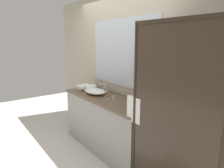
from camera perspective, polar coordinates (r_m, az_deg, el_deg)
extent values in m
plane|color=silver|center=(3.64, -1.49, -17.59)|extent=(8.00, 8.00, 0.00)
cube|color=#B2A893|center=(3.41, 3.14, 3.62)|extent=(4.40, 0.05, 2.60)
cube|color=#B2A893|center=(3.46, 2.70, -2.08)|extent=(1.80, 0.01, 0.11)
cube|color=silver|center=(3.36, 2.78, 8.63)|extent=(1.58, 0.01, 1.10)
cube|color=#9E9993|center=(3.45, -1.39, -11.25)|extent=(1.80, 0.56, 0.87)
cube|color=brown|center=(3.29, -1.57, -4.08)|extent=(1.80, 0.58, 0.03)
cylinder|color=#2D2319|center=(1.86, 28.79, -15.06)|extent=(0.04, 0.04, 2.00)
cylinder|color=#2D2319|center=(2.39, 6.40, -7.57)|extent=(0.04, 0.04, 2.00)
cube|color=#2D2319|center=(1.93, 17.79, 16.86)|extent=(1.00, 0.04, 0.04)
cube|color=#382B21|center=(2.08, 16.03, -11.04)|extent=(0.96, 0.01, 1.96)
cube|color=#382B21|center=(2.58, 11.04, -6.20)|extent=(0.01, 0.57, 1.96)
cylinder|color=#2D2319|center=(2.37, 6.32, -4.11)|extent=(0.32, 0.02, 0.02)
cube|color=white|center=(2.41, 6.25, -7.14)|extent=(0.22, 0.04, 0.30)
ellipsoid|color=white|center=(3.52, -4.71, -2.01)|extent=(0.45, 0.31, 0.09)
cube|color=silver|center=(3.64, -1.93, -2.08)|extent=(0.17, 0.04, 0.02)
cylinder|color=silver|center=(3.63, -1.94, -0.88)|extent=(0.02, 0.02, 0.14)
cylinder|color=silver|center=(3.57, -2.84, 0.05)|extent=(0.02, 0.14, 0.02)
cylinder|color=silver|center=(3.69, -2.47, -1.46)|extent=(0.02, 0.02, 0.04)
cylinder|color=silver|center=(3.59, -1.39, -1.82)|extent=(0.02, 0.02, 0.04)
cube|color=silver|center=(2.76, 7.55, -6.97)|extent=(0.10, 0.07, 0.01)
ellipsoid|color=silver|center=(2.75, 7.56, -6.62)|extent=(0.07, 0.04, 0.02)
cylinder|color=white|center=(3.13, 0.51, -4.00)|extent=(0.03, 0.03, 0.07)
cylinder|color=#9E895B|center=(3.12, 0.51, -3.30)|extent=(0.02, 0.02, 0.01)
cylinder|color=silver|center=(3.07, -1.19, -4.32)|extent=(0.03, 0.03, 0.07)
cylinder|color=black|center=(3.06, -1.20, -3.58)|extent=(0.02, 0.02, 0.02)
cylinder|color=white|center=(3.89, -8.35, -0.71)|extent=(0.11, 0.24, 0.09)
cylinder|color=white|center=(3.79, -7.67, -1.02)|extent=(0.10, 0.21, 0.10)
cylinder|color=white|center=(3.72, -6.13, -1.10)|extent=(0.13, 0.22, 0.11)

